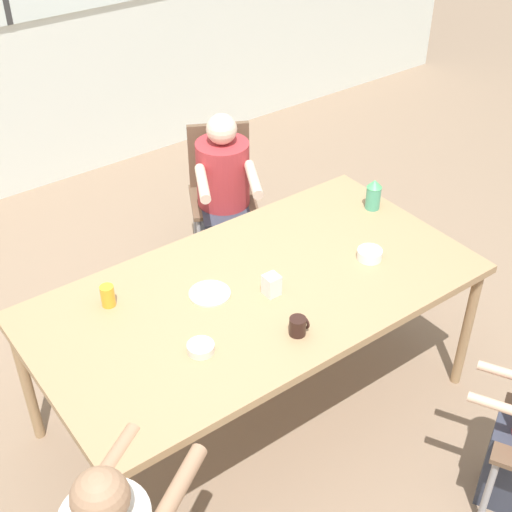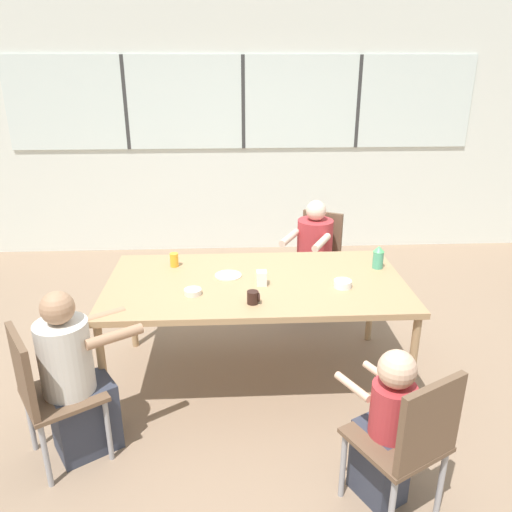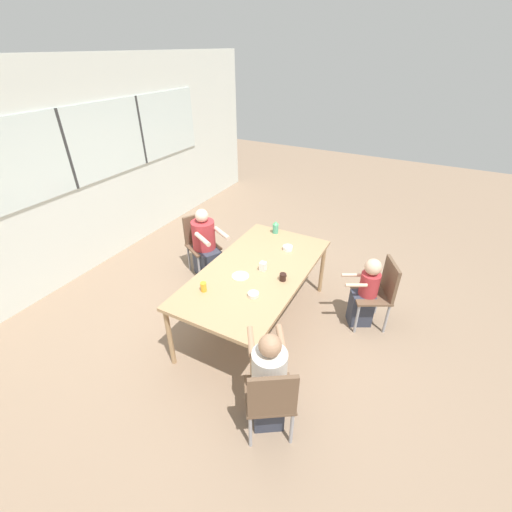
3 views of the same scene
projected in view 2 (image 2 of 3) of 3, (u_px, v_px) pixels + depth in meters
The scene contains 16 objects.
ground_plane at pixel (256, 376), 3.65m from camera, with size 16.00×16.00×0.00m, color #8C725B.
wall_back_with_windows at pixel (243, 130), 5.70m from camera, with size 8.40×0.08×2.80m.
dining_table at pixel (256, 287), 3.39m from camera, with size 2.01×1.06×0.77m.
chair_for_woman_green_shirt at pixel (319, 250), 4.67m from camera, with size 0.54×0.54×0.85m.
chair_for_man_blue_shirt at pixel (44, 387), 2.70m from camera, with size 0.55×0.55×0.85m.
chair_for_toddler at pixel (412, 437), 2.34m from camera, with size 0.54×0.54×0.85m.
person_woman_green_shirt at pixel (313, 262), 4.55m from camera, with size 0.55×0.66×1.02m.
person_man_blue_shirt at pixel (76, 382), 2.80m from camera, with size 0.59×0.52×1.04m.
person_toddler at pixel (386, 431), 2.50m from camera, with size 0.37×0.44×0.90m.
coffee_mug at pixel (253, 297), 3.05m from camera, with size 0.08×0.07×0.08m.
sippy_cup at pixel (378, 257), 3.56m from camera, with size 0.08×0.08×0.17m.
juice_glass at pixel (174, 260), 3.60m from camera, with size 0.06×0.06×0.10m.
milk_carton_small at pixel (262, 278), 3.30m from camera, with size 0.07×0.07×0.10m.
bowl_white_shallow at pixel (343, 284), 3.27m from camera, with size 0.12×0.12×0.05m.
bowl_cereal at pixel (193, 292), 3.17m from camera, with size 0.11×0.11×0.04m.
plate_tortillas at pixel (228, 275), 3.45m from camera, with size 0.18×0.18×0.01m.
Camera 2 is at (-0.16, -3.08, 2.15)m, focal length 35.00 mm.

